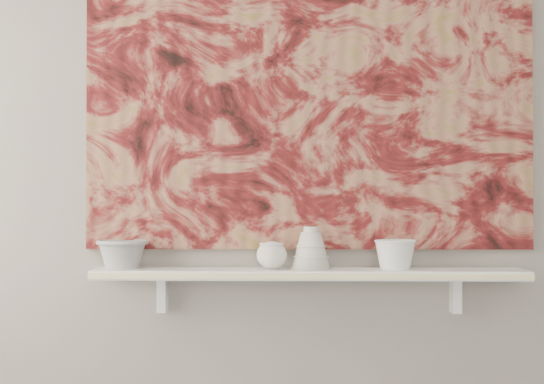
{
  "coord_description": "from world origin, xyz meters",
  "views": [
    {
      "loc": [
        -0.07,
        -0.96,
        1.14
      ],
      "look_at": [
        -0.12,
        1.49,
        1.18
      ],
      "focal_mm": 50.0,
      "sensor_mm": 36.0,
      "label": 1
    }
  ],
  "objects_px": {
    "shelf": "(309,274)",
    "cup_cream": "(272,255)",
    "bowl_grey": "(122,254)",
    "bell_vessel": "(311,248)",
    "bowl_white": "(395,254)",
    "painting": "(308,86)"
  },
  "relations": [
    {
      "from": "cup_cream",
      "to": "bell_vessel",
      "type": "distance_m",
      "value": 0.13
    },
    {
      "from": "bowl_grey",
      "to": "cup_cream",
      "type": "bearing_deg",
      "value": 0.0
    },
    {
      "from": "bowl_white",
      "to": "bell_vessel",
      "type": "bearing_deg",
      "value": 180.0
    },
    {
      "from": "shelf",
      "to": "bell_vessel",
      "type": "bearing_deg",
      "value": 0.0
    },
    {
      "from": "shelf",
      "to": "painting",
      "type": "distance_m",
      "value": 0.63
    },
    {
      "from": "bowl_grey",
      "to": "bowl_white",
      "type": "xyz_separation_m",
      "value": [
        0.89,
        0.0,
        -0.0
      ]
    },
    {
      "from": "painting",
      "to": "bell_vessel",
      "type": "distance_m",
      "value": 0.55
    },
    {
      "from": "bowl_white",
      "to": "cup_cream",
      "type": "bearing_deg",
      "value": 180.0
    },
    {
      "from": "shelf",
      "to": "painting",
      "type": "bearing_deg",
      "value": 90.0
    },
    {
      "from": "shelf",
      "to": "bowl_white",
      "type": "xyz_separation_m",
      "value": [
        0.28,
        0.0,
        0.06
      ]
    },
    {
      "from": "cup_cream",
      "to": "bowl_white",
      "type": "bearing_deg",
      "value": 0.0
    },
    {
      "from": "bowl_grey",
      "to": "bowl_white",
      "type": "bearing_deg",
      "value": 0.0
    },
    {
      "from": "bowl_grey",
      "to": "bowl_white",
      "type": "distance_m",
      "value": 0.89
    },
    {
      "from": "shelf",
      "to": "bowl_white",
      "type": "height_order",
      "value": "bowl_white"
    },
    {
      "from": "bowl_grey",
      "to": "bowl_white",
      "type": "relative_size",
      "value": 1.26
    },
    {
      "from": "bell_vessel",
      "to": "shelf",
      "type": "bearing_deg",
      "value": 180.0
    },
    {
      "from": "shelf",
      "to": "cup_cream",
      "type": "bearing_deg",
      "value": 180.0
    },
    {
      "from": "shelf",
      "to": "painting",
      "type": "height_order",
      "value": "painting"
    },
    {
      "from": "painting",
      "to": "bell_vessel",
      "type": "height_order",
      "value": "painting"
    },
    {
      "from": "bell_vessel",
      "to": "bowl_white",
      "type": "distance_m",
      "value": 0.27
    },
    {
      "from": "cup_cream",
      "to": "bell_vessel",
      "type": "xyz_separation_m",
      "value": [
        0.13,
        0.0,
        0.02
      ]
    },
    {
      "from": "bowl_grey",
      "to": "cup_cream",
      "type": "height_order",
      "value": "bowl_grey"
    }
  ]
}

